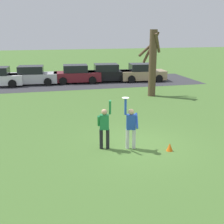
# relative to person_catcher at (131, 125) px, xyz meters

# --- Properties ---
(ground_plane) EXTENTS (120.00, 120.00, 0.00)m
(ground_plane) POSITION_rel_person_catcher_xyz_m (0.32, 0.25, -0.98)
(ground_plane) COLOR #4C7533
(person_catcher) EXTENTS (0.57, 0.49, 2.08)m
(person_catcher) POSITION_rel_person_catcher_xyz_m (0.00, 0.00, 0.00)
(person_catcher) COLOR silver
(person_catcher) RESTS_ON ground_plane
(person_defender) EXTENTS (0.60, 0.52, 2.04)m
(person_defender) POSITION_rel_person_catcher_xyz_m (-1.02, 0.23, -0.00)
(person_defender) COLOR black
(person_defender) RESTS_ON ground_plane
(frisbee_disc) EXTENTS (0.27, 0.27, 0.02)m
(frisbee_disc) POSITION_rel_person_catcher_xyz_m (-0.22, 0.05, 1.11)
(frisbee_disc) COLOR white
(frisbee_disc) RESTS_ON person_catcher
(parked_car_silver) EXTENTS (4.23, 2.29, 1.59)m
(parked_car_silver) POSITION_rel_person_catcher_xyz_m (-3.99, 15.77, -0.25)
(parked_car_silver) COLOR #BCBCC1
(parked_car_silver) RESTS_ON ground_plane
(parked_car_maroon) EXTENTS (4.23, 2.29, 1.59)m
(parked_car_maroon) POSITION_rel_person_catcher_xyz_m (-0.17, 15.65, -0.25)
(parked_car_maroon) COLOR maroon
(parked_car_maroon) RESTS_ON ground_plane
(parked_car_black) EXTENTS (4.23, 2.29, 1.59)m
(parked_car_black) POSITION_rel_person_catcher_xyz_m (2.63, 15.66, -0.25)
(parked_car_black) COLOR black
(parked_car_black) RESTS_ON ground_plane
(parked_car_tan) EXTENTS (4.23, 2.29, 1.59)m
(parked_car_tan) POSITION_rel_person_catcher_xyz_m (5.84, 15.14, -0.25)
(parked_car_tan) COLOR tan
(parked_car_tan) RESTS_ON ground_plane
(parking_strip) EXTENTS (22.38, 6.40, 0.01)m
(parking_strip) POSITION_rel_person_catcher_xyz_m (-0.42, 15.47, -0.98)
(parking_strip) COLOR #38383D
(parking_strip) RESTS_ON ground_plane
(bare_tree_tall) EXTENTS (1.52, 1.48, 4.62)m
(bare_tree_tall) POSITION_rel_person_catcher_xyz_m (4.37, 9.04, 1.47)
(bare_tree_tall) COLOR brown
(bare_tree_tall) RESTS_ON ground_plane
(field_cone_orange) EXTENTS (0.26, 0.26, 0.32)m
(field_cone_orange) POSITION_rel_person_catcher_xyz_m (1.43, -0.60, -0.82)
(field_cone_orange) COLOR orange
(field_cone_orange) RESTS_ON ground_plane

